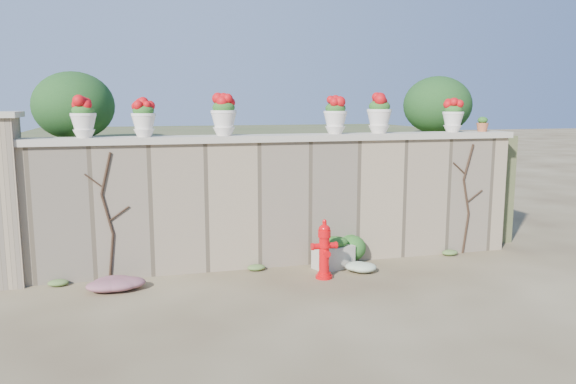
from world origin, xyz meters
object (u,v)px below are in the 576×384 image
object	(u,v)px
planter_box	(333,253)
terracotta_pot	(482,125)
fire_hydrant	(324,249)
urn_pot_0	(83,118)

from	to	relation	value
planter_box	terracotta_pot	xyz separation A→B (m)	(2.89, 0.46, 1.98)
fire_hydrant	planter_box	world-z (taller)	fire_hydrant
fire_hydrant	planter_box	distance (m)	0.60
fire_hydrant	terracotta_pot	world-z (taller)	terracotta_pot
planter_box	terracotta_pot	bearing A→B (deg)	-9.45
fire_hydrant	terracotta_pot	distance (m)	3.77
planter_box	urn_pot_0	distance (m)	4.28
urn_pot_0	terracotta_pot	bearing A→B (deg)	0.00
planter_box	terracotta_pot	world-z (taller)	terracotta_pot
fire_hydrant	urn_pot_0	world-z (taller)	urn_pot_0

